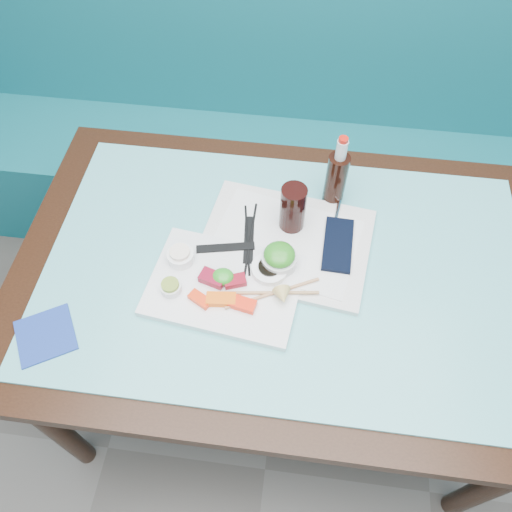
# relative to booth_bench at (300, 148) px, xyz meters

# --- Properties ---
(booth_bench) EXTENTS (3.00, 0.56, 1.17)m
(booth_bench) POSITION_rel_booth_bench_xyz_m (0.00, 0.00, 0.00)
(booth_bench) COLOR #10626A
(booth_bench) RESTS_ON ground
(dining_table) EXTENTS (1.40, 0.90, 0.75)m
(dining_table) POSITION_rel_booth_bench_xyz_m (0.00, -0.84, 0.29)
(dining_table) COLOR black
(dining_table) RESTS_ON ground
(glass_top) EXTENTS (1.22, 0.76, 0.01)m
(glass_top) POSITION_rel_booth_bench_xyz_m (0.00, -0.84, 0.38)
(glass_top) COLOR #5AB2B5
(glass_top) RESTS_ON dining_table
(sashimi_plate) EXTENTS (0.40, 0.31, 0.02)m
(sashimi_plate) POSITION_rel_booth_bench_xyz_m (-0.14, -0.92, 0.39)
(sashimi_plate) COLOR white
(sashimi_plate) RESTS_ON glass_top
(salmon_left) EXTENTS (0.06, 0.05, 0.01)m
(salmon_left) POSITION_rel_booth_bench_xyz_m (-0.19, -0.97, 0.41)
(salmon_left) COLOR #FF320A
(salmon_left) RESTS_ON sashimi_plate
(salmon_mid) EXTENTS (0.07, 0.04, 0.02)m
(salmon_mid) POSITION_rel_booth_bench_xyz_m (-0.14, -0.97, 0.41)
(salmon_mid) COLOR #FF600A
(salmon_mid) RESTS_ON sashimi_plate
(salmon_right) EXTENTS (0.07, 0.05, 0.02)m
(salmon_right) POSITION_rel_booth_bench_xyz_m (-0.09, -0.97, 0.41)
(salmon_right) COLOR #FF260A
(salmon_right) RESTS_ON sashimi_plate
(tuna_left) EXTENTS (0.07, 0.05, 0.02)m
(tuna_left) POSITION_rel_booth_bench_xyz_m (-0.17, -0.91, 0.41)
(tuna_left) COLOR maroon
(tuna_left) RESTS_ON sashimi_plate
(tuna_right) EXTENTS (0.06, 0.05, 0.02)m
(tuna_right) POSITION_rel_booth_bench_xyz_m (-0.12, -0.91, 0.41)
(tuna_right) COLOR maroon
(tuna_right) RESTS_ON sashimi_plate
(seaweed_garnish) EXTENTS (0.07, 0.06, 0.03)m
(seaweed_garnish) POSITION_rel_booth_bench_xyz_m (-0.15, -0.91, 0.42)
(seaweed_garnish) COLOR #299322
(seaweed_garnish) RESTS_ON sashimi_plate
(ramekin_wasabi) EXTENTS (0.06, 0.06, 0.02)m
(ramekin_wasabi) POSITION_rel_booth_bench_xyz_m (-0.27, -0.95, 0.41)
(ramekin_wasabi) COLOR white
(ramekin_wasabi) RESTS_ON sashimi_plate
(wasabi_fill) EXTENTS (0.05, 0.05, 0.01)m
(wasabi_fill) POSITION_rel_booth_bench_xyz_m (-0.27, -0.95, 0.43)
(wasabi_fill) COLOR olive
(wasabi_fill) RESTS_ON ramekin_wasabi
(ramekin_ginger) EXTENTS (0.09, 0.09, 0.03)m
(ramekin_ginger) POSITION_rel_booth_bench_xyz_m (-0.26, -0.86, 0.42)
(ramekin_ginger) COLOR white
(ramekin_ginger) RESTS_ON sashimi_plate
(ginger_fill) EXTENTS (0.06, 0.06, 0.01)m
(ginger_fill) POSITION_rel_booth_bench_xyz_m (-0.26, -0.86, 0.44)
(ginger_fill) COLOR #FFE8D1
(ginger_fill) RESTS_ON ramekin_ginger
(soy_dish) EXTENTS (0.12, 0.12, 0.02)m
(soy_dish) POSITION_rel_booth_bench_xyz_m (-0.04, -0.87, 0.41)
(soy_dish) COLOR white
(soy_dish) RESTS_ON sashimi_plate
(soy_fill) EXTENTS (0.07, 0.07, 0.01)m
(soy_fill) POSITION_rel_booth_bench_xyz_m (-0.04, -0.87, 0.42)
(soy_fill) COLOR black
(soy_fill) RESTS_ON soy_dish
(lemon_wedge) EXTENTS (0.05, 0.05, 0.05)m
(lemon_wedge) POSITION_rel_booth_bench_xyz_m (0.00, -0.95, 0.42)
(lemon_wedge) COLOR #D7B965
(lemon_wedge) RESTS_ON sashimi_plate
(chopstick_sleeve) EXTENTS (0.15, 0.05, 0.00)m
(chopstick_sleeve) POSITION_rel_booth_bench_xyz_m (-0.16, -0.81, 0.40)
(chopstick_sleeve) COLOR black
(chopstick_sleeve) RESTS_ON sashimi_plate
(wooden_chopstick_a) EXTENTS (0.24, 0.04, 0.01)m
(wooden_chopstick_a) POSITION_rel_booth_bench_xyz_m (-0.03, -0.93, 0.41)
(wooden_chopstick_a) COLOR tan
(wooden_chopstick_a) RESTS_ON sashimi_plate
(wooden_chopstick_b) EXTENTS (0.22, 0.12, 0.01)m
(wooden_chopstick_b) POSITION_rel_booth_bench_xyz_m (-0.02, -0.93, 0.41)
(wooden_chopstick_b) COLOR tan
(wooden_chopstick_b) RESTS_ON sashimi_plate
(serving_tray) EXTENTS (0.47, 0.38, 0.02)m
(serving_tray) POSITION_rel_booth_bench_xyz_m (-0.01, -0.77, 0.39)
(serving_tray) COLOR silver
(serving_tray) RESTS_ON glass_top
(paper_placemat) EXTENTS (0.41, 0.33, 0.00)m
(paper_placemat) POSITION_rel_booth_bench_xyz_m (-0.01, -0.77, 0.40)
(paper_placemat) COLOR white
(paper_placemat) RESTS_ON serving_tray
(seaweed_bowl) EXTENTS (0.10, 0.10, 0.04)m
(seaweed_bowl) POSITION_rel_booth_bench_xyz_m (-0.02, -0.84, 0.42)
(seaweed_bowl) COLOR silver
(seaweed_bowl) RESTS_ON serving_tray
(seaweed_salad) EXTENTS (0.10, 0.10, 0.04)m
(seaweed_salad) POSITION_rel_booth_bench_xyz_m (-0.02, -0.84, 0.44)
(seaweed_salad) COLOR #287E1D
(seaweed_salad) RESTS_ON seaweed_bowl
(cola_glass) EXTENTS (0.07, 0.07, 0.14)m
(cola_glass) POSITION_rel_booth_bench_xyz_m (0.00, -0.71, 0.47)
(cola_glass) COLOR black
(cola_glass) RESTS_ON serving_tray
(navy_pouch) EXTENTS (0.08, 0.17, 0.01)m
(navy_pouch) POSITION_rel_booth_bench_xyz_m (0.13, -0.77, 0.41)
(navy_pouch) COLOR black
(navy_pouch) RESTS_ON serving_tray
(fork) EXTENTS (0.02, 0.09, 0.01)m
(fork) POSITION_rel_booth_bench_xyz_m (0.12, -0.66, 0.40)
(fork) COLOR silver
(fork) RESTS_ON serving_tray
(black_chopstick_a) EXTENTS (0.05, 0.22, 0.01)m
(black_chopstick_a) POSITION_rel_booth_bench_xyz_m (-0.11, -0.78, 0.40)
(black_chopstick_a) COLOR black
(black_chopstick_a) RESTS_ON serving_tray
(black_chopstick_b) EXTENTS (0.01, 0.24, 0.01)m
(black_chopstick_b) POSITION_rel_booth_bench_xyz_m (-0.10, -0.78, 0.40)
(black_chopstick_b) COLOR black
(black_chopstick_b) RESTS_ON serving_tray
(tray_sleeve) EXTENTS (0.04, 0.15, 0.00)m
(tray_sleeve) POSITION_rel_booth_bench_xyz_m (-0.10, -0.78, 0.40)
(tray_sleeve) COLOR black
(tray_sleeve) RESTS_ON serving_tray
(cola_bottle_body) EXTENTS (0.07, 0.07, 0.16)m
(cola_bottle_body) POSITION_rel_booth_bench_xyz_m (0.11, -0.60, 0.46)
(cola_bottle_body) COLOR black
(cola_bottle_body) RESTS_ON glass_top
(cola_bottle_neck) EXTENTS (0.04, 0.04, 0.06)m
(cola_bottle_neck) POSITION_rel_booth_bench_xyz_m (0.11, -0.60, 0.57)
(cola_bottle_neck) COLOR silver
(cola_bottle_neck) RESTS_ON cola_bottle_body
(cola_bottle_cap) EXTENTS (0.03, 0.03, 0.01)m
(cola_bottle_cap) POSITION_rel_booth_bench_xyz_m (0.11, -0.60, 0.61)
(cola_bottle_cap) COLOR red
(cola_bottle_cap) RESTS_ON cola_bottle_neck
(blue_napkin) EXTENTS (0.18, 0.18, 0.01)m
(blue_napkin) POSITION_rel_booth_bench_xyz_m (-0.54, -1.10, 0.39)
(blue_napkin) COLOR navy
(blue_napkin) RESTS_ON glass_top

